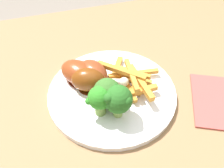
{
  "coord_description": "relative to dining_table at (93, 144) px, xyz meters",
  "views": [
    {
      "loc": [
        -0.04,
        -0.27,
        1.09
      ],
      "look_at": [
        0.06,
        0.05,
        0.74
      ],
      "focal_mm": 39.34,
      "sensor_mm": 36.0,
      "label": 1
    }
  ],
  "objects": [
    {
      "name": "dining_table",
      "position": [
        0.0,
        0.0,
        0.0
      ],
      "size": [
        1.24,
        0.81,
        0.71
      ],
      "color": "#8E6B47",
      "rests_on": "ground_plane"
    },
    {
      "name": "broccoli_floret_back",
      "position": [
        0.03,
        0.01,
        0.14
      ],
      "size": [
        0.05,
        0.06,
        0.07
      ],
      "color": "#7DAE48",
      "rests_on": "dinner_plate"
    },
    {
      "name": "broccoli_floret_middle",
      "position": [
        0.05,
        -0.01,
        0.15
      ],
      "size": [
        0.06,
        0.05,
        0.07
      ],
      "color": "#8DB155",
      "rests_on": "dinner_plate"
    },
    {
      "name": "broccoli_floret_front",
      "position": [
        0.02,
        0.0,
        0.14
      ],
      "size": [
        0.04,
        0.04,
        0.06
      ],
      "color": "#79A04A",
      "rests_on": "dinner_plate"
    },
    {
      "name": "chicken_drumstick_extra",
      "position": [
        0.02,
        0.07,
        0.13
      ],
      "size": [
        0.12,
        0.07,
        0.05
      ],
      "color": "#4E2009",
      "rests_on": "dinner_plate"
    },
    {
      "name": "dinner_plate",
      "position": [
        0.06,
        0.05,
        0.1
      ],
      "size": [
        0.26,
        0.26,
        0.01
      ],
      "primitive_type": "cylinder",
      "color": "white",
      "rests_on": "dining_table"
    },
    {
      "name": "chicken_drumstick_near",
      "position": [
        0.01,
        0.09,
        0.13
      ],
      "size": [
        0.11,
        0.12,
        0.04
      ],
      "color": "#61220F",
      "rests_on": "dinner_plate"
    },
    {
      "name": "chicken_drumstick_far",
      "position": [
        0.03,
        0.08,
        0.13
      ],
      "size": [
        0.08,
        0.13,
        0.04
      ],
      "color": "#612311",
      "rests_on": "dinner_plate"
    },
    {
      "name": "carrot_fries_pile",
      "position": [
        0.09,
        0.06,
        0.12
      ],
      "size": [
        0.12,
        0.15,
        0.03
      ],
      "color": "gold",
      "rests_on": "dinner_plate"
    }
  ]
}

